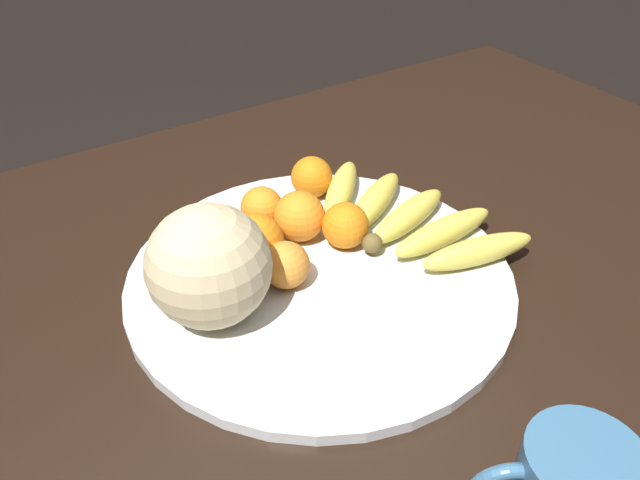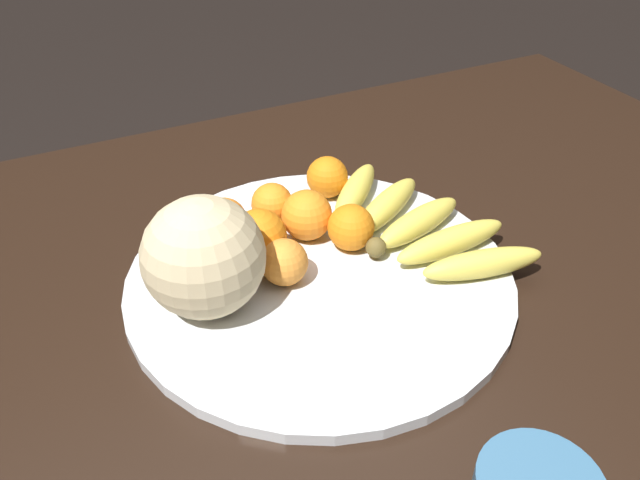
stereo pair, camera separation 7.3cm
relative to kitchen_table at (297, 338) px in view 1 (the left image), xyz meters
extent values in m
cube|color=black|center=(0.00, 0.00, 0.06)|extent=(1.64, 0.98, 0.04)
cube|color=black|center=(-0.74, -0.41, -0.30)|extent=(0.07, 0.07, 0.70)
cylinder|color=silver|center=(-0.03, 0.01, 0.09)|extent=(0.47, 0.47, 0.02)
torus|color=#47382D|center=(-0.03, 0.01, 0.09)|extent=(0.47, 0.47, 0.01)
sphere|color=beige|center=(0.11, 0.00, 0.17)|extent=(0.14, 0.14, 0.14)
sphere|color=brown|center=(-0.11, 0.01, 0.12)|extent=(0.03, 0.03, 0.03)
ellipsoid|color=#DBC64C|center=(-0.21, 0.09, 0.12)|extent=(0.16, 0.07, 0.03)
ellipsoid|color=#DBC64C|center=(-0.20, 0.04, 0.12)|extent=(0.16, 0.04, 0.04)
ellipsoid|color=#DBC64C|center=(-0.18, -0.01, 0.12)|extent=(0.15, 0.08, 0.04)
ellipsoid|color=#DBC64C|center=(-0.17, -0.06, 0.12)|extent=(0.15, 0.11, 0.04)
ellipsoid|color=#DBC64C|center=(-0.14, -0.11, 0.12)|extent=(0.13, 0.13, 0.04)
sphere|color=orange|center=(-0.12, -0.15, 0.13)|extent=(0.06, 0.06, 0.06)
sphere|color=orange|center=(-0.02, -0.12, 0.13)|extent=(0.06, 0.06, 0.06)
sphere|color=orange|center=(-0.09, -0.03, 0.13)|extent=(0.06, 0.06, 0.06)
sphere|color=orange|center=(0.05, -0.11, 0.13)|extent=(0.06, 0.06, 0.06)
sphere|color=orange|center=(0.02, -0.05, 0.13)|extent=(0.07, 0.07, 0.07)
sphere|color=orange|center=(0.01, 0.00, 0.13)|extent=(0.06, 0.06, 0.06)
sphere|color=orange|center=(-0.05, -0.07, 0.13)|extent=(0.07, 0.07, 0.07)
camera|label=1|loc=(0.29, 0.50, 0.59)|focal=35.00mm
camera|label=2|loc=(0.22, 0.53, 0.59)|focal=35.00mm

